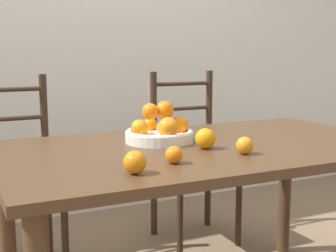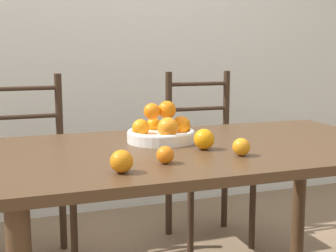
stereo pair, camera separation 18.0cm
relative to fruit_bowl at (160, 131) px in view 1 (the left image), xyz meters
name	(u,v)px [view 1 (the left image)]	position (x,y,z in m)	size (l,w,h in m)	color
wall_back	(93,25)	(0.14, 1.39, 0.50)	(8.00, 0.06, 2.60)	silver
dining_table	(204,168)	(0.14, -0.13, -0.14)	(1.64, 0.91, 0.75)	#4C331E
fruit_bowl	(160,131)	(0.00, 0.00, 0.00)	(0.28, 0.28, 0.17)	white
orange_loose_0	(245,145)	(0.19, -0.34, -0.01)	(0.06, 0.06, 0.06)	orange
orange_loose_1	(205,139)	(0.10, -0.20, -0.01)	(0.08, 0.08, 0.08)	orange
orange_loose_2	(135,162)	(-0.28, -0.43, -0.01)	(0.07, 0.07, 0.07)	orange
orange_loose_3	(174,155)	(-0.11, -0.36, -0.02)	(0.06, 0.06, 0.06)	orange
chair_left	(15,181)	(-0.51, 0.65, -0.32)	(0.43, 0.41, 1.00)	#382619
chair_right	(192,161)	(0.51, 0.65, -0.32)	(0.42, 0.40, 1.00)	#382619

